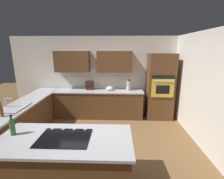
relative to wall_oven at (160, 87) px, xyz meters
name	(u,v)px	position (x,y,z in m)	size (l,w,h in m)	color
ground_plane	(95,146)	(1.85, 1.72, -1.03)	(14.00, 14.00, 0.00)	brown
wall_back	(101,73)	(1.92, -0.33, 0.39)	(6.00, 0.44, 2.60)	white
wall_left	(203,90)	(-0.60, 1.42, 0.27)	(0.10, 4.00, 2.60)	white
lower_cabinets_back	(99,104)	(1.95, 0.00, -0.60)	(2.80, 0.60, 0.86)	brown
countertop_back	(99,91)	(1.95, 0.00, -0.15)	(2.84, 0.64, 0.04)	#B2B2B7
lower_cabinets_side	(29,118)	(3.67, 1.17, -0.60)	(0.60, 2.90, 0.86)	brown
countertop_side	(27,102)	(3.67, 1.17, -0.15)	(0.64, 2.94, 0.04)	#B2B2B7
island_base	(66,165)	(2.14, 2.91, -0.60)	(1.95, 0.89, 0.86)	brown
island_top	(64,139)	(2.14, 2.91, -0.15)	(2.03, 0.97, 0.04)	#B2B2B7
wall_oven	(160,87)	(0.00, 0.00, 0.00)	(0.80, 0.66, 2.07)	brown
sink_unit	(14,107)	(3.68, 1.67, -0.12)	(0.46, 0.70, 0.23)	#515456
cooktop	(64,138)	(2.14, 2.90, -0.13)	(0.76, 0.56, 0.03)	black
blender	(128,86)	(1.00, -0.02, 0.02)	(0.15, 0.15, 0.35)	silver
mixing_bowl	(110,88)	(1.60, -0.02, -0.07)	(0.23, 0.23, 0.13)	white
spice_rack	(90,85)	(2.25, -0.08, 0.01)	(0.26, 0.11, 0.29)	#381E14
dish_soap_bottle	(1,111)	(3.62, 2.15, -0.01)	(0.06, 0.06, 0.30)	brown
oil_bottle	(12,127)	(2.96, 2.83, 0.00)	(0.08, 0.08, 0.33)	#336B38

